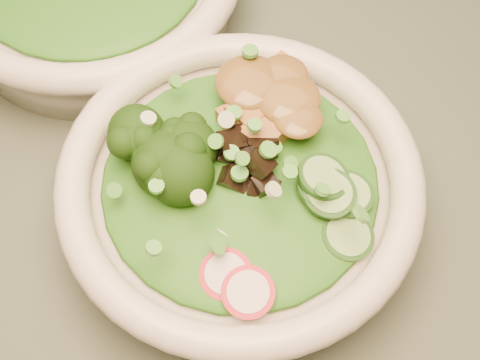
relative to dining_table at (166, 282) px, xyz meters
The scene contains 10 objects.
dining_table is the anchor object (origin of this frame).
salad_bowl 0.17m from the dining_table, 50.86° to the left, with size 0.28×0.28×0.07m.
lettuce_bed 0.19m from the dining_table, 50.86° to the left, with size 0.21×0.21×0.02m, color #1E5D13.
broccoli_florets 0.19m from the dining_table, 111.94° to the left, with size 0.08×0.07×0.05m, color black, non-canonical shape.
radish_slices 0.20m from the dining_table, ahead, with size 0.11×0.04×0.02m, color #AD0D23, non-canonical shape.
cucumber_slices 0.23m from the dining_table, 37.10° to the left, with size 0.07×0.07×0.04m, color #8AC46D, non-canonical shape.
mushroom_heap 0.21m from the dining_table, 58.83° to the left, with size 0.07×0.07×0.04m, color black, non-canonical shape.
tofu_cubes 0.22m from the dining_table, 79.23° to the left, with size 0.09×0.06×0.04m, color olive, non-canonical shape.
peanut_sauce 0.23m from the dining_table, 79.23° to the left, with size 0.07×0.06×0.02m, color brown.
scallion_garnish 0.21m from the dining_table, 50.86° to the left, with size 0.20×0.20×0.02m, color green, non-canonical shape.
Camera 1 is at (0.20, -0.13, 1.25)m, focal length 50.00 mm.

